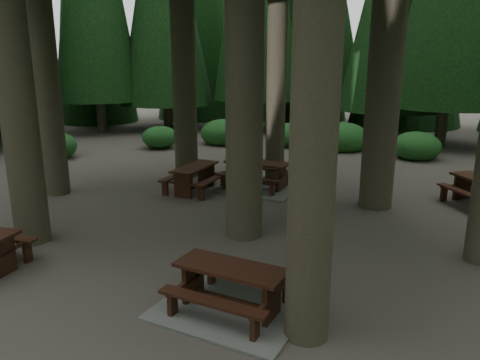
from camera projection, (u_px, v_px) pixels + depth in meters
The scene contains 5 objects.
ground at pixel (213, 230), 11.33m from camera, with size 80.00×80.00×0.00m, color #504941.
picnic_table_a at pixel (231, 295), 7.68m from camera, with size 2.64×2.31×0.79m.
picnic_table_b at pixel (195, 175), 14.40m from camera, with size 1.90×2.16×0.81m.
picnic_table_c at pixel (257, 179), 14.80m from camera, with size 2.90×2.54×0.87m.
shrub_ring at pixel (254, 212), 11.39m from camera, with size 23.86×24.64×1.49m.
Camera 1 is at (6.99, -8.05, 4.08)m, focal length 35.00 mm.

